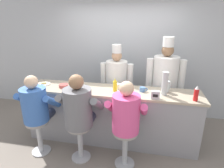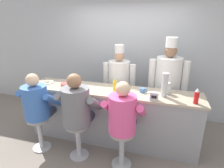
{
  "view_description": "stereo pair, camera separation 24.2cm",
  "coord_description": "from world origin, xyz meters",
  "px_view_note": "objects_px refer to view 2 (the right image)",
  "views": [
    {
      "loc": [
        0.63,
        -2.68,
        2.19
      ],
      "look_at": [
        0.03,
        0.28,
        1.12
      ],
      "focal_mm": 30.0,
      "sensor_mm": 36.0,
      "label": 1
    },
    {
      "loc": [
        0.87,
        -2.62,
        2.19
      ],
      "look_at": [
        0.03,
        0.28,
        1.12
      ],
      "focal_mm": 30.0,
      "sensor_mm": 36.0,
      "label": 2
    }
  ],
  "objects_px": {
    "coffee_mug_blue": "(143,90)",
    "napkin_dispenser_chrome": "(154,96)",
    "breakfast_plate": "(47,82)",
    "cook_in_whites_near": "(119,82)",
    "water_pitcher_clear": "(167,88)",
    "cup_stack_steel": "(165,85)",
    "cereal_bowl": "(65,85)",
    "coffee_mug_white": "(119,86)",
    "diner_seated_grey": "(77,108)",
    "mustard_bottle_yellow": "(115,85)",
    "cook_in_whites_far": "(168,83)",
    "ketchup_bottle_red": "(197,96)",
    "hot_sauce_bottle_orange": "(127,89)",
    "diner_seated_blue": "(37,104)",
    "diner_seated_pink": "(123,116)"
  },
  "relations": [
    {
      "from": "napkin_dispenser_chrome",
      "to": "cup_stack_steel",
      "type": "bearing_deg",
      "value": 54.17
    },
    {
      "from": "hot_sauce_bottle_orange",
      "to": "cereal_bowl",
      "type": "xyz_separation_m",
      "value": [
        -1.16,
        0.05,
        -0.05
      ]
    },
    {
      "from": "ketchup_bottle_red",
      "to": "napkin_dispenser_chrome",
      "type": "relative_size",
      "value": 1.87
    },
    {
      "from": "diner_seated_blue",
      "to": "diner_seated_pink",
      "type": "relative_size",
      "value": 0.99
    },
    {
      "from": "breakfast_plate",
      "to": "cup_stack_steel",
      "type": "bearing_deg",
      "value": -1.52
    },
    {
      "from": "cereal_bowl",
      "to": "diner_seated_blue",
      "type": "distance_m",
      "value": 0.61
    },
    {
      "from": "breakfast_plate",
      "to": "coffee_mug_white",
      "type": "relative_size",
      "value": 1.71
    },
    {
      "from": "cereal_bowl",
      "to": "cook_in_whites_far",
      "type": "height_order",
      "value": "cook_in_whites_far"
    },
    {
      "from": "water_pitcher_clear",
      "to": "diner_seated_blue",
      "type": "relative_size",
      "value": 0.14
    },
    {
      "from": "diner_seated_grey",
      "to": "breakfast_plate",
      "type": "bearing_deg",
      "value": 147.39
    },
    {
      "from": "breakfast_plate",
      "to": "cook_in_whites_near",
      "type": "height_order",
      "value": "cook_in_whites_near"
    },
    {
      "from": "mustard_bottle_yellow",
      "to": "cook_in_whites_near",
      "type": "height_order",
      "value": "cook_in_whites_near"
    },
    {
      "from": "coffee_mug_white",
      "to": "diner_seated_blue",
      "type": "distance_m",
      "value": 1.41
    },
    {
      "from": "breakfast_plate",
      "to": "coffee_mug_white",
      "type": "bearing_deg",
      "value": 2.53
    },
    {
      "from": "napkin_dispenser_chrome",
      "to": "diner_seated_blue",
      "type": "height_order",
      "value": "diner_seated_blue"
    },
    {
      "from": "ketchup_bottle_red",
      "to": "napkin_dispenser_chrome",
      "type": "distance_m",
      "value": 0.6
    },
    {
      "from": "cook_in_whites_near",
      "to": "cook_in_whites_far",
      "type": "bearing_deg",
      "value": -0.43
    },
    {
      "from": "coffee_mug_blue",
      "to": "cook_in_whites_far",
      "type": "xyz_separation_m",
      "value": [
        0.4,
        0.56,
        -0.01
      ]
    },
    {
      "from": "hot_sauce_bottle_orange",
      "to": "water_pitcher_clear",
      "type": "distance_m",
      "value": 0.66
    },
    {
      "from": "coffee_mug_white",
      "to": "cup_stack_steel",
      "type": "distance_m",
      "value": 0.79
    },
    {
      "from": "ketchup_bottle_red",
      "to": "breakfast_plate",
      "type": "height_order",
      "value": "ketchup_bottle_red"
    },
    {
      "from": "diner_seated_grey",
      "to": "cook_in_whites_near",
      "type": "distance_m",
      "value": 1.24
    },
    {
      "from": "hot_sauce_bottle_orange",
      "to": "breakfast_plate",
      "type": "xyz_separation_m",
      "value": [
        -1.6,
        0.11,
        -0.06
      ]
    },
    {
      "from": "diner_seated_blue",
      "to": "cook_in_whites_near",
      "type": "relative_size",
      "value": 0.81
    },
    {
      "from": "napkin_dispenser_chrome",
      "to": "diner_seated_grey",
      "type": "distance_m",
      "value": 1.2
    },
    {
      "from": "coffee_mug_blue",
      "to": "diner_seated_grey",
      "type": "relative_size",
      "value": 0.1
    },
    {
      "from": "coffee_mug_blue",
      "to": "breakfast_plate",
      "type": "bearing_deg",
      "value": -179.48
    },
    {
      "from": "breakfast_plate",
      "to": "coffee_mug_blue",
      "type": "relative_size",
      "value": 1.73
    },
    {
      "from": "ketchup_bottle_red",
      "to": "hot_sauce_bottle_orange",
      "type": "distance_m",
      "value": 1.06
    },
    {
      "from": "cook_in_whites_far",
      "to": "coffee_mug_blue",
      "type": "bearing_deg",
      "value": -125.21
    },
    {
      "from": "cereal_bowl",
      "to": "napkin_dispenser_chrome",
      "type": "distance_m",
      "value": 1.63
    },
    {
      "from": "water_pitcher_clear",
      "to": "coffee_mug_white",
      "type": "distance_m",
      "value": 0.8
    },
    {
      "from": "coffee_mug_blue",
      "to": "diner_seated_grey",
      "type": "distance_m",
      "value": 1.12
    },
    {
      "from": "coffee_mug_blue",
      "to": "napkin_dispenser_chrome",
      "type": "distance_m",
      "value": 0.34
    },
    {
      "from": "water_pitcher_clear",
      "to": "cup_stack_steel",
      "type": "bearing_deg",
      "value": -103.15
    },
    {
      "from": "cereal_bowl",
      "to": "diner_seated_blue",
      "type": "bearing_deg",
      "value": -114.81
    },
    {
      "from": "coffee_mug_blue",
      "to": "cook_in_whites_near",
      "type": "bearing_deg",
      "value": 134.12
    },
    {
      "from": "napkin_dispenser_chrome",
      "to": "cook_in_whites_near",
      "type": "xyz_separation_m",
      "value": [
        -0.76,
        0.84,
        -0.13
      ]
    },
    {
      "from": "napkin_dispenser_chrome",
      "to": "water_pitcher_clear",
      "type": "bearing_deg",
      "value": 62.94
    },
    {
      "from": "mustard_bottle_yellow",
      "to": "coffee_mug_blue",
      "type": "height_order",
      "value": "mustard_bottle_yellow"
    },
    {
      "from": "cereal_bowl",
      "to": "coffee_mug_white",
      "type": "distance_m",
      "value": 1.0
    },
    {
      "from": "mustard_bottle_yellow",
      "to": "diner_seated_pink",
      "type": "height_order",
      "value": "diner_seated_pink"
    },
    {
      "from": "ketchup_bottle_red",
      "to": "diner_seated_blue",
      "type": "xyz_separation_m",
      "value": [
        -2.46,
        -0.39,
        -0.28
      ]
    },
    {
      "from": "cook_in_whites_far",
      "to": "coffee_mug_white",
      "type": "bearing_deg",
      "value": -147.66
    },
    {
      "from": "breakfast_plate",
      "to": "napkin_dispenser_chrome",
      "type": "bearing_deg",
      "value": -7.04
    },
    {
      "from": "ketchup_bottle_red",
      "to": "cook_in_whites_near",
      "type": "distance_m",
      "value": 1.58
    },
    {
      "from": "water_pitcher_clear",
      "to": "napkin_dispenser_chrome",
      "type": "bearing_deg",
      "value": -117.06
    },
    {
      "from": "ketchup_bottle_red",
      "to": "diner_seated_grey",
      "type": "distance_m",
      "value": 1.79
    },
    {
      "from": "coffee_mug_blue",
      "to": "cook_in_whites_near",
      "type": "distance_m",
      "value": 0.8
    },
    {
      "from": "diner_seated_grey",
      "to": "diner_seated_pink",
      "type": "bearing_deg",
      "value": -0.22
    }
  ]
}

